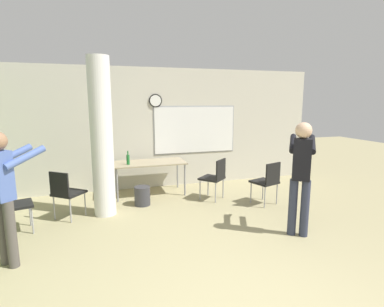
% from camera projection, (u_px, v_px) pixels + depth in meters
% --- Properties ---
extents(wall_back, '(8.00, 0.15, 2.80)m').
position_uv_depth(wall_back, '(157.00, 129.00, 7.07)').
color(wall_back, beige).
rests_on(wall_back, ground_plane).
extents(support_pillar, '(0.38, 0.38, 2.80)m').
position_uv_depth(support_pillar, '(102.00, 138.00, 5.25)').
color(support_pillar, white).
rests_on(support_pillar, ground_plane).
extents(folding_table, '(1.55, 0.76, 0.73)m').
position_uv_depth(folding_table, '(149.00, 164.00, 6.54)').
color(folding_table, tan).
rests_on(folding_table, ground_plane).
extents(bottle_on_table, '(0.07, 0.07, 0.29)m').
position_uv_depth(bottle_on_table, '(128.00, 159.00, 6.27)').
color(bottle_on_table, '#1E6B2D').
rests_on(bottle_on_table, folding_table).
extents(waste_bin, '(0.31, 0.31, 0.38)m').
position_uv_depth(waste_bin, '(142.00, 196.00, 5.93)').
color(waste_bin, '#38383D').
rests_on(waste_bin, ground_plane).
extents(chair_near_pillar, '(0.62, 0.62, 0.87)m').
position_uv_depth(chair_near_pillar, '(66.00, 191.00, 5.17)').
color(chair_near_pillar, black).
rests_on(chair_near_pillar, ground_plane).
extents(chair_by_left_wall, '(0.55, 0.55, 0.87)m').
position_uv_depth(chair_by_left_wall, '(11.00, 202.00, 4.60)').
color(chair_by_left_wall, black).
rests_on(chair_by_left_wall, ground_plane).
extents(chair_table_right, '(0.62, 0.62, 0.87)m').
position_uv_depth(chair_table_right, '(215.00, 176.00, 6.21)').
color(chair_table_right, black).
rests_on(chair_table_right, ground_plane).
extents(chair_mid_room, '(0.56, 0.56, 0.87)m').
position_uv_depth(chair_mid_room, '(267.00, 180.00, 5.90)').
color(chair_mid_room, black).
rests_on(chair_mid_room, ground_plane).
extents(person_playing_side, '(0.63, 0.71, 1.74)m').
position_uv_depth(person_playing_side, '(301.00, 170.00, 4.48)').
color(person_playing_side, '#2D3347').
rests_on(person_playing_side, ground_plane).
extents(person_watching_back, '(0.65, 0.65, 1.70)m').
position_uv_depth(person_watching_back, '(4.00, 188.00, 3.64)').
color(person_watching_back, '#514C47').
rests_on(person_watching_back, ground_plane).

